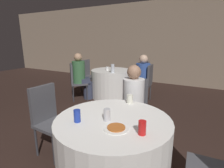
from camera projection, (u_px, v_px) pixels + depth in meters
name	position (u px, v px, depth m)	size (l,w,h in m)	color
wall_back	(177.00, 43.00, 5.79)	(16.00, 0.06, 2.80)	gray
table_near	(113.00, 151.00, 1.85)	(1.18, 1.18, 0.73)	white
table_far	(111.00, 83.00, 4.71)	(1.07, 1.07, 0.73)	white
chair_near_west	(48.00, 114.00, 2.31)	(0.43, 0.42, 0.93)	#47474C
chair_near_north	(134.00, 103.00, 2.72)	(0.46, 0.46, 0.93)	#47474C
chair_far_southwest	(75.00, 79.00, 4.41)	(0.57, 0.57, 0.93)	#47474C
chair_far_east	(146.00, 80.00, 4.28)	(0.43, 0.42, 0.93)	#47474C
chair_far_west	(87.00, 73.00, 5.24)	(0.47, 0.47, 0.93)	#47474C
chair_far_northeast	(142.00, 74.00, 5.00)	(0.56, 0.56, 0.93)	#47474C
person_green_jacket	(82.00, 77.00, 4.44)	(0.46, 0.45, 1.19)	#33384C
person_white_shirt	(132.00, 105.00, 2.56)	(0.35, 0.50, 1.16)	#282828
person_blue_shirt	(140.00, 78.00, 4.33)	(0.51, 0.35, 1.16)	#4C4238
pizza_plate_near	(116.00, 128.00, 1.56)	(0.23, 0.23, 0.02)	white
soda_can_blue	(77.00, 116.00, 1.68)	(0.07, 0.07, 0.12)	#1E38A5
soda_can_silver	(107.00, 115.00, 1.70)	(0.07, 0.07, 0.12)	silver
soda_can_red	(142.00, 128.00, 1.45)	(0.07, 0.07, 0.12)	red
cup_near	(130.00, 99.00, 2.19)	(0.08, 0.08, 0.10)	silver
bottle_far	(113.00, 68.00, 4.20)	(0.09, 0.09, 0.21)	silver
cup_far	(107.00, 68.00, 4.55)	(0.07, 0.07, 0.10)	white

